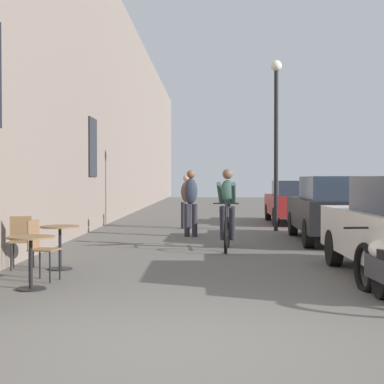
{
  "coord_description": "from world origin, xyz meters",
  "views": [
    {
      "loc": [
        0.19,
        -5.27,
        1.49
      ],
      "look_at": [
        -0.42,
        15.99,
        1.03
      ],
      "focal_mm": 56.22,
      "sensor_mm": 36.0,
      "label": 1
    }
  ],
  "objects_px": {
    "cafe_chair_near_toward_street": "(40,246)",
    "cyclist_on_bicycle": "(227,211)",
    "cafe_chair_mid_toward_street": "(22,239)",
    "pedestrian_mid": "(187,198)",
    "pedestrian_near": "(191,199)",
    "cafe_table_mid": "(60,238)",
    "parked_car_second": "(336,208)",
    "street_lamp": "(276,123)",
    "parked_car_third": "(295,201)",
    "cafe_table_near": "(31,251)"
  },
  "relations": [
    {
      "from": "cafe_chair_mid_toward_street",
      "to": "pedestrian_mid",
      "type": "bearing_deg",
      "value": 73.9
    },
    {
      "from": "cafe_chair_mid_toward_street",
      "to": "street_lamp",
      "type": "height_order",
      "value": "street_lamp"
    },
    {
      "from": "cafe_chair_mid_toward_street",
      "to": "street_lamp",
      "type": "bearing_deg",
      "value": 56.62
    },
    {
      "from": "parked_car_third",
      "to": "parked_car_second",
      "type": "bearing_deg",
      "value": -88.98
    },
    {
      "from": "street_lamp",
      "to": "parked_car_second",
      "type": "relative_size",
      "value": 1.11
    },
    {
      "from": "street_lamp",
      "to": "parked_car_second",
      "type": "distance_m",
      "value": 3.93
    },
    {
      "from": "cafe_chair_mid_toward_street",
      "to": "street_lamp",
      "type": "relative_size",
      "value": 0.18
    },
    {
      "from": "cafe_chair_mid_toward_street",
      "to": "pedestrian_mid",
      "type": "distance_m",
      "value": 8.65
    },
    {
      "from": "cafe_table_near",
      "to": "parked_car_second",
      "type": "distance_m",
      "value": 8.31
    },
    {
      "from": "cyclist_on_bicycle",
      "to": "street_lamp",
      "type": "bearing_deg",
      "value": 71.55
    },
    {
      "from": "cafe_table_mid",
      "to": "parked_car_second",
      "type": "xyz_separation_m",
      "value": [
        5.46,
        4.51,
        0.28
      ]
    },
    {
      "from": "cafe_chair_mid_toward_street",
      "to": "cyclist_on_bicycle",
      "type": "height_order",
      "value": "cyclist_on_bicycle"
    },
    {
      "from": "cafe_table_mid",
      "to": "cafe_chair_near_toward_street",
      "type": "bearing_deg",
      "value": -91.1
    },
    {
      "from": "cafe_table_near",
      "to": "cyclist_on_bicycle",
      "type": "relative_size",
      "value": 0.41
    },
    {
      "from": "cafe_table_mid",
      "to": "pedestrian_near",
      "type": "height_order",
      "value": "pedestrian_near"
    },
    {
      "from": "cafe_table_near",
      "to": "pedestrian_near",
      "type": "distance_m",
      "value": 7.77
    },
    {
      "from": "cafe_table_mid",
      "to": "parked_car_third",
      "type": "xyz_separation_m",
      "value": [
        5.35,
        10.53,
        0.23
      ]
    },
    {
      "from": "street_lamp",
      "to": "cafe_chair_mid_toward_street",
      "type": "bearing_deg",
      "value": -123.38
    },
    {
      "from": "parked_car_second",
      "to": "pedestrian_mid",
      "type": "bearing_deg",
      "value": 134.7
    },
    {
      "from": "cafe_chair_near_toward_street",
      "to": "cafe_chair_mid_toward_street",
      "type": "relative_size",
      "value": 1.0
    },
    {
      "from": "cafe_chair_mid_toward_street",
      "to": "cyclist_on_bicycle",
      "type": "relative_size",
      "value": 0.51
    },
    {
      "from": "parked_car_third",
      "to": "cyclist_on_bicycle",
      "type": "bearing_deg",
      "value": -108.21
    },
    {
      "from": "street_lamp",
      "to": "parked_car_second",
      "type": "xyz_separation_m",
      "value": [
        1.08,
        -3.0,
        -2.3
      ]
    },
    {
      "from": "cyclist_on_bicycle",
      "to": "parked_car_third",
      "type": "distance_m",
      "value": 8.02
    },
    {
      "from": "cafe_table_near",
      "to": "cafe_chair_mid_toward_street",
      "type": "height_order",
      "value": "cafe_chair_mid_toward_street"
    },
    {
      "from": "cafe_table_near",
      "to": "cafe_chair_mid_toward_street",
      "type": "xyz_separation_m",
      "value": [
        -0.67,
        1.73,
        -0.0
      ]
    },
    {
      "from": "pedestrian_mid",
      "to": "street_lamp",
      "type": "bearing_deg",
      "value": -15.43
    },
    {
      "from": "cafe_chair_near_toward_street",
      "to": "cafe_chair_mid_toward_street",
      "type": "distance_m",
      "value": 1.18
    },
    {
      "from": "parked_car_second",
      "to": "street_lamp",
      "type": "bearing_deg",
      "value": 109.79
    },
    {
      "from": "pedestrian_near",
      "to": "parked_car_second",
      "type": "xyz_separation_m",
      "value": [
        3.47,
        -1.2,
        -0.17
      ]
    },
    {
      "from": "cafe_chair_near_toward_street",
      "to": "cafe_table_mid",
      "type": "height_order",
      "value": "cafe_chair_near_toward_street"
    },
    {
      "from": "cafe_chair_mid_toward_street",
      "to": "pedestrian_mid",
      "type": "relative_size",
      "value": 0.54
    },
    {
      "from": "cafe_table_mid",
      "to": "pedestrian_mid",
      "type": "xyz_separation_m",
      "value": [
        1.78,
        8.23,
        0.4
      ]
    },
    {
      "from": "pedestrian_mid",
      "to": "street_lamp",
      "type": "distance_m",
      "value": 3.47
    },
    {
      "from": "parked_car_second",
      "to": "parked_car_third",
      "type": "relative_size",
      "value": 1.09
    },
    {
      "from": "cafe_table_mid",
      "to": "pedestrian_mid",
      "type": "bearing_deg",
      "value": 77.79
    },
    {
      "from": "cafe_chair_mid_toward_street",
      "to": "pedestrian_mid",
      "type": "height_order",
      "value": "pedestrian_mid"
    },
    {
      "from": "pedestrian_mid",
      "to": "parked_car_third",
      "type": "bearing_deg",
      "value": 32.83
    },
    {
      "from": "cafe_table_mid",
      "to": "parked_car_second",
      "type": "bearing_deg",
      "value": 39.55
    },
    {
      "from": "pedestrian_mid",
      "to": "cafe_chair_mid_toward_street",
      "type": "bearing_deg",
      "value": -106.1
    },
    {
      "from": "cafe_table_near",
      "to": "pedestrian_mid",
      "type": "relative_size",
      "value": 0.44
    },
    {
      "from": "cafe_table_mid",
      "to": "parked_car_third",
      "type": "distance_m",
      "value": 11.82
    },
    {
      "from": "cafe_chair_near_toward_street",
      "to": "cyclist_on_bicycle",
      "type": "height_order",
      "value": "cyclist_on_bicycle"
    },
    {
      "from": "cafe_table_mid",
      "to": "cyclist_on_bicycle",
      "type": "relative_size",
      "value": 0.41
    },
    {
      "from": "pedestrian_mid",
      "to": "parked_car_third",
      "type": "xyz_separation_m",
      "value": [
        3.57,
        2.3,
        -0.17
      ]
    },
    {
      "from": "pedestrian_mid",
      "to": "cafe_chair_near_toward_street",
      "type": "bearing_deg",
      "value": -100.93
    },
    {
      "from": "cafe_table_near",
      "to": "parked_car_third",
      "type": "relative_size",
      "value": 0.18
    },
    {
      "from": "cyclist_on_bicycle",
      "to": "pedestrian_near",
      "type": "bearing_deg",
      "value": 107.02
    },
    {
      "from": "cafe_chair_mid_toward_street",
      "to": "parked_car_third",
      "type": "height_order",
      "value": "parked_car_third"
    },
    {
      "from": "cafe_table_near",
      "to": "cyclist_on_bicycle",
      "type": "bearing_deg",
      "value": 59.33
    }
  ]
}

